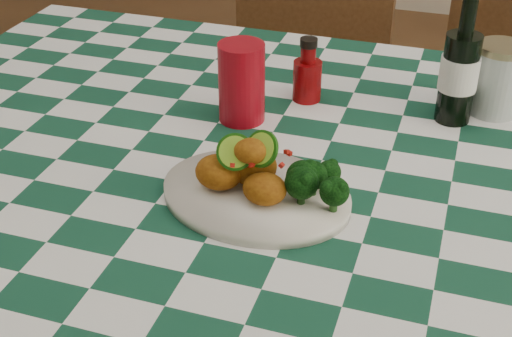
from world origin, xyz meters
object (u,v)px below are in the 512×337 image
(dining_table, at_px, (312,335))
(ketchup_bottle, at_px, (308,70))
(plate, at_px, (256,195))
(red_tumbler, at_px, (242,83))
(wooden_chair_left, at_px, (291,107))
(fried_chicken_pile, at_px, (253,165))
(beer_bottle, at_px, (461,60))
(mason_jar, at_px, (498,79))
(wooden_chair_right, at_px, (496,132))

(dining_table, distance_m, ketchup_bottle, 0.50)
(plate, bearing_deg, red_tumbler, 113.58)
(plate, height_order, ketchup_bottle, ketchup_bottle)
(red_tumbler, relative_size, wooden_chair_left, 0.14)
(fried_chicken_pile, relative_size, red_tumbler, 0.94)
(dining_table, relative_size, fried_chicken_pile, 12.46)
(red_tumbler, bearing_deg, plate, -66.42)
(red_tumbler, relative_size, beer_bottle, 0.62)
(dining_table, height_order, red_tumbler, red_tumbler)
(dining_table, bearing_deg, red_tumbler, 151.00)
(dining_table, relative_size, ketchup_bottle, 13.79)
(fried_chicken_pile, height_order, ketchup_bottle, ketchup_bottle)
(dining_table, height_order, fried_chicken_pile, fried_chicken_pile)
(ketchup_bottle, distance_m, beer_bottle, 0.27)
(wooden_chair_left, bearing_deg, fried_chicken_pile, -77.83)
(fried_chicken_pile, height_order, red_tumbler, red_tumbler)
(wooden_chair_left, bearing_deg, mason_jar, -41.76)
(plate, height_order, red_tumbler, red_tumbler)
(plate, xyz_separation_m, beer_bottle, (0.25, 0.35, 0.11))
(wooden_chair_left, xyz_separation_m, wooden_chair_right, (0.54, 0.01, 0.01))
(ketchup_bottle, height_order, wooden_chair_left, wooden_chair_left)
(plate, distance_m, mason_jar, 0.52)
(mason_jar, relative_size, wooden_chair_right, 0.13)
(fried_chicken_pile, distance_m, ketchup_bottle, 0.35)
(dining_table, bearing_deg, plate, -115.44)
(fried_chicken_pile, bearing_deg, dining_table, 62.89)
(plate, bearing_deg, beer_bottle, 53.86)
(wooden_chair_right, bearing_deg, wooden_chair_left, -162.12)
(red_tumbler, distance_m, mason_jar, 0.45)
(dining_table, xyz_separation_m, red_tumbler, (-0.17, 0.09, 0.46))
(plate, height_order, wooden_chair_left, wooden_chair_left)
(red_tumbler, bearing_deg, wooden_chair_right, 54.08)
(mason_jar, bearing_deg, wooden_chair_right, 85.09)
(red_tumbler, bearing_deg, mason_jar, 21.57)
(ketchup_bottle, xyz_separation_m, wooden_chair_right, (0.37, 0.53, -0.35))
(beer_bottle, relative_size, wooden_chair_right, 0.23)
(dining_table, bearing_deg, wooden_chair_left, 108.77)
(ketchup_bottle, xyz_separation_m, mason_jar, (0.33, 0.06, 0.00))
(red_tumbler, xyz_separation_m, beer_bottle, (0.36, 0.11, 0.04))
(ketchup_bottle, xyz_separation_m, beer_bottle, (0.27, 0.00, 0.05))
(plate, height_order, mason_jar, mason_jar)
(dining_table, distance_m, wooden_chair_left, 0.76)
(ketchup_bottle, bearing_deg, mason_jar, 9.43)
(red_tumbler, relative_size, ketchup_bottle, 1.18)
(red_tumbler, relative_size, mason_jar, 1.10)
(beer_bottle, bearing_deg, wooden_chair_right, 78.50)
(plate, xyz_separation_m, fried_chicken_pile, (-0.01, 0.00, 0.05))
(red_tumbler, bearing_deg, ketchup_bottle, 51.24)
(mason_jar, height_order, wooden_chair_right, wooden_chair_right)
(ketchup_bottle, bearing_deg, fried_chicken_pile, -88.77)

